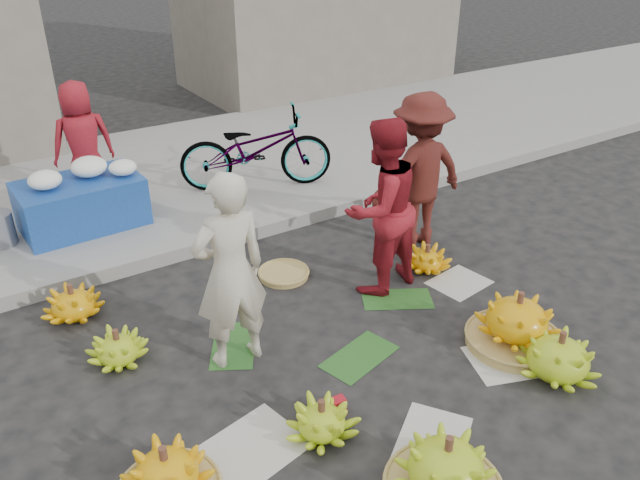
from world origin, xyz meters
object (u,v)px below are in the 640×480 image
vendor_cream (230,272)px  flower_table (81,200)px  banana_bunch_4 (516,322)px  banana_bunch_0 (167,478)px  bicycle (256,149)px

vendor_cream → flower_table: (-0.44, 2.89, -0.39)m
banana_bunch_4 → banana_bunch_0: bearing=178.6°
banana_bunch_0 → banana_bunch_4: 2.99m
banana_bunch_4 → flower_table: bearing=121.8°
vendor_cream → bicycle: vendor_cream is taller
flower_table → bicycle: size_ratio=0.70×
bicycle → banana_bunch_4: bearing=-153.1°
flower_table → bicycle: bicycle is taller
banana_bunch_0 → banana_bunch_4: size_ratio=0.82×
banana_bunch_4 → vendor_cream: bearing=151.6°
banana_bunch_0 → flower_table: flower_table is taller
banana_bunch_0 → vendor_cream: (0.96, 1.03, 0.63)m
banana_bunch_4 → flower_table: (-2.47, 3.99, 0.20)m
flower_table → vendor_cream: bearing=-84.1°
bicycle → vendor_cream: bearing=171.2°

